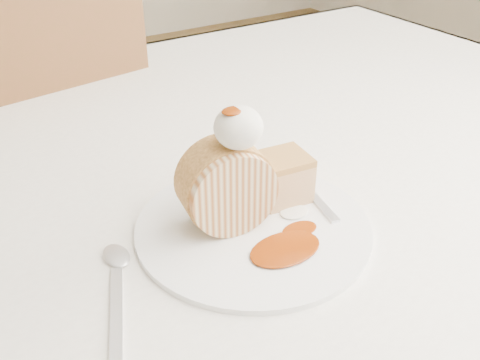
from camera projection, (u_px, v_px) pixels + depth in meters
table at (206, 198)px, 0.78m from camera, size 1.40×0.90×0.75m
chair_far at (19, 169)px, 1.05m from camera, size 0.52×0.52×0.98m
plate at (253, 227)px, 0.57m from camera, size 0.28×0.28×0.01m
roulade_slice at (227, 187)px, 0.54m from camera, size 0.10×0.06×0.09m
cake_chunk at (282, 180)px, 0.60m from camera, size 0.06×0.06×0.05m
whipped_cream at (238, 127)px, 0.51m from camera, size 0.05×0.05×0.04m
caramel_drizzle at (233, 106)px, 0.49m from camera, size 0.02×0.02×0.01m
caramel_pool at (285, 249)px, 0.53m from camera, size 0.08×0.06×0.00m
fork at (313, 196)px, 0.61m from camera, size 0.05×0.15×0.00m
spoon at (117, 312)px, 0.46m from camera, size 0.07×0.14×0.00m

